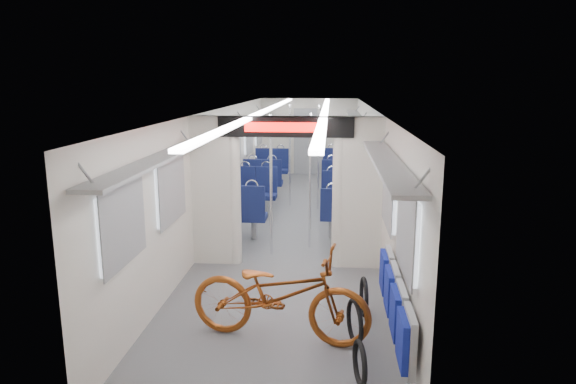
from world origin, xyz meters
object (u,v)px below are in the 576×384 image
object	(u,v)px
stanchion_far_right	(318,158)
bike_hoop_c	(364,299)
flip_bench	(395,301)
seat_bay_near_left	(248,198)
bicycle	(280,294)
seat_bay_near_right	(344,200)
stanchion_far_left	(290,156)
bike_hoop_a	(360,365)
seat_bay_far_right	(341,172)
bike_hoop_b	(355,324)
stanchion_near_right	(310,182)
seat_bay_far_left	(268,171)
stanchion_near_left	(271,186)

from	to	relation	value
stanchion_far_right	bike_hoop_c	bearing A→B (deg)	-82.53
flip_bench	seat_bay_near_left	distance (m)	5.25
bicycle	stanchion_far_right	xyz separation A→B (m)	(0.27, 5.97, 0.62)
seat_bay_near_left	seat_bay_near_right	distance (m)	1.87
stanchion_far_left	bike_hoop_a	bearing A→B (deg)	-80.22
flip_bench	bike_hoop_a	world-z (taller)	flip_bench
seat_bay_far_right	stanchion_far_right	xyz separation A→B (m)	(-0.53, -1.68, 0.59)
bike_hoop_c	seat_bay_near_left	distance (m)	4.39
flip_bench	seat_bay_far_right	xyz separation A→B (m)	(-0.42, 7.84, -0.02)
bicycle	bike_hoop_b	size ratio (longest dim) A/B	3.92
stanchion_far_left	stanchion_near_right	bearing A→B (deg)	-79.18
flip_bench	seat_bay_far_right	size ratio (longest dim) A/B	0.96
seat_bay_far_right	stanchion_near_right	xyz separation A→B (m)	(-0.61, -4.41, 0.59)
seat_bay_near_left	seat_bay_far_left	distance (m)	3.16
seat_bay_far_left	seat_bay_near_left	bearing A→B (deg)	-90.00
bike_hoop_b	stanchion_near_right	xyz separation A→B (m)	(-0.63, 3.28, 0.92)
bike_hoop_a	seat_bay_far_left	size ratio (longest dim) A/B	0.21
bike_hoop_b	stanchion_near_left	world-z (taller)	stanchion_near_left
seat_bay_far_left	stanchion_far_left	distance (m)	1.73
stanchion_near_right	stanchion_far_right	world-z (taller)	same
seat_bay_near_right	stanchion_near_left	xyz separation A→B (m)	(-1.22, -1.78, 0.63)
bike_hoop_a	bike_hoop_b	bearing A→B (deg)	91.12
flip_bench	stanchion_near_left	size ratio (longest dim) A/B	0.92
bike_hoop_b	stanchion_near_right	size ratio (longest dim) A/B	0.22
bike_hoop_b	stanchion_far_left	size ratio (longest dim) A/B	0.22
bike_hoop_a	seat_bay_near_left	size ratio (longest dim) A/B	0.20
bicycle	seat_bay_near_right	distance (m)	4.67
bike_hoop_c	stanchion_far_right	size ratio (longest dim) A/B	0.21
seat_bay_far_right	stanchion_near_right	size ratio (longest dim) A/B	0.96
bike_hoop_c	seat_bay_far_left	xyz separation A→B (m)	(-2.03, 7.03, 0.33)
bike_hoop_b	seat_bay_far_right	bearing A→B (deg)	90.14
bike_hoop_a	seat_bay_near_left	distance (m)	5.68
bike_hoop_b	bike_hoop_c	xyz separation A→B (m)	(0.14, 0.71, -0.01)
seat_bay_far_right	stanchion_far_right	distance (m)	1.86
seat_bay_near_left	stanchion_far_left	distance (m)	1.92
flip_bench	bicycle	bearing A→B (deg)	171.03
seat_bay_far_right	stanchion_near_right	world-z (taller)	stanchion_near_right
bike_hoop_b	seat_bay_near_right	distance (m)	4.66
bicycle	bike_hoop_c	size ratio (longest dim) A/B	4.11
bike_hoop_a	seat_bay_near_left	world-z (taller)	seat_bay_near_left
bike_hoop_b	bike_hoop_a	bearing A→B (deg)	-88.88
seat_bay_near_right	stanchion_far_right	world-z (taller)	stanchion_far_right
bike_hoop_b	stanchion_far_left	bearing A→B (deg)	100.80
stanchion_near_right	stanchion_far_left	bearing A→B (deg)	100.82
seat_bay_far_right	seat_bay_near_right	bearing A→B (deg)	-90.00
bike_hoop_a	seat_bay_far_right	bearing A→B (deg)	90.23
seat_bay_near_left	seat_bay_far_left	size ratio (longest dim) A/B	1.02
bike_hoop_b	seat_bay_near_right	bearing A→B (deg)	90.23
seat_bay_near_left	seat_bay_far_right	size ratio (longest dim) A/B	0.98
bicycle	flip_bench	distance (m)	1.24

